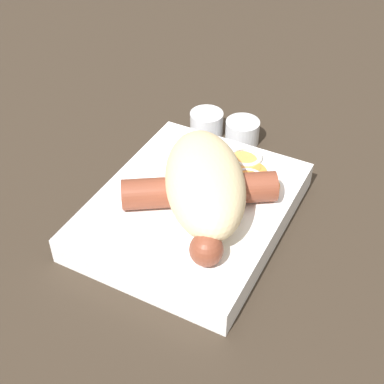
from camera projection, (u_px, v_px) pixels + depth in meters
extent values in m
plane|color=#33281E|center=(192.00, 220.00, 0.57)|extent=(3.00, 3.00, 0.00)
cube|color=white|center=(192.00, 210.00, 0.56)|extent=(0.23, 0.19, 0.03)
ellipsoid|color=beige|center=(206.00, 180.00, 0.53)|extent=(0.17, 0.15, 0.06)
cylinder|color=brown|center=(198.00, 193.00, 0.53)|extent=(0.11, 0.15, 0.03)
sphere|color=brown|center=(191.00, 147.00, 0.59)|extent=(0.03, 0.03, 0.03)
sphere|color=brown|center=(206.00, 249.00, 0.47)|extent=(0.03, 0.03, 0.03)
cylinder|color=#F99E4C|center=(243.00, 161.00, 0.59)|extent=(0.04, 0.04, 0.00)
cylinder|color=orange|center=(250.00, 172.00, 0.58)|extent=(0.05, 0.05, 0.00)
cylinder|color=orange|center=(267.00, 186.00, 0.56)|extent=(0.03, 0.03, 0.00)
cylinder|color=orange|center=(248.00, 167.00, 0.59)|extent=(0.03, 0.03, 0.00)
torus|color=silver|center=(246.00, 157.00, 0.60)|extent=(0.04, 0.04, 0.01)
torus|color=silver|center=(248.00, 180.00, 0.57)|extent=(0.04, 0.04, 0.00)
cylinder|color=silver|center=(242.00, 132.00, 0.67)|extent=(0.04, 0.04, 0.03)
cylinder|color=white|center=(242.00, 138.00, 0.67)|extent=(0.03, 0.03, 0.01)
cylinder|color=silver|center=(207.00, 123.00, 0.68)|extent=(0.04, 0.04, 0.03)
cylinder|color=white|center=(206.00, 129.00, 0.69)|extent=(0.03, 0.03, 0.01)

